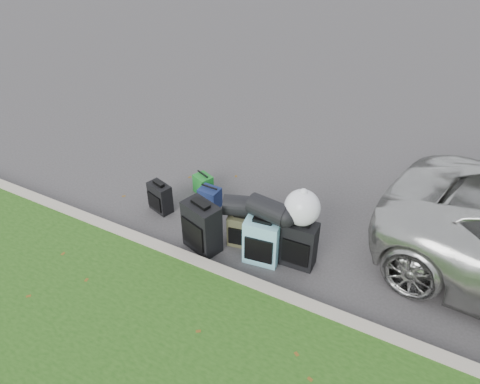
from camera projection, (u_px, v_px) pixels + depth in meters
The scene contains 12 objects.
ground at pixel (240, 230), 7.14m from camera, with size 120.00×120.00×0.00m, color #383535.
curb at pixel (205, 267), 6.38m from camera, with size 120.00×0.18×0.15m, color #9E937F.
suitcase_small_black at pixel (160, 197), 7.42m from camera, with size 0.39×0.21×0.48m, color black.
suitcase_large_black_left at pixel (202, 227), 6.60m from camera, with size 0.53×0.32×0.76m, color black.
suitcase_olive at pixel (241, 230), 6.75m from camera, with size 0.36×0.23×0.50m, color #373621.
suitcase_teal at pixel (262, 241), 6.41m from camera, with size 0.48×0.29×0.69m, color #619BB1.
suitcase_large_black_right at pixel (299, 244), 6.35m from camera, with size 0.46×0.28×0.69m, color black.
tote_green at pixel (203, 184), 7.87m from camera, with size 0.29×0.23×0.33m, color #1A7725.
tote_navy at pixel (210, 198), 7.54m from camera, with size 0.32×0.25×0.34m, color #16224D.
duffel_left at pixel (243, 206), 6.56m from camera, with size 0.30×0.30×0.56m, color black.
duffel_right at pixel (268, 210), 6.18m from camera, with size 0.30×0.30×0.54m, color black.
trash_bag at pixel (302, 208), 6.05m from camera, with size 0.48×0.48×0.48m, color white.
Camera 1 is at (2.62, -4.84, 4.59)m, focal length 35.00 mm.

